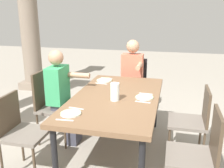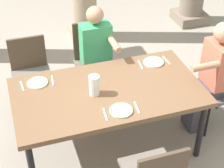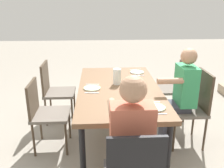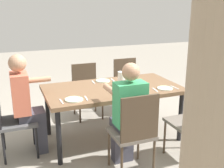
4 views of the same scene
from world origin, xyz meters
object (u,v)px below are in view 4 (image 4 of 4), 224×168
object	(u,v)px
dining_table	(113,92)
plate_2	(74,99)
chair_head_east	(10,116)
diner_woman_green	(127,113)
diner_man_white	(27,102)
plate_1	(103,81)
water_pitcher	(121,80)
chair_west_south	(127,81)
chair_mid_north	(135,130)
chair_mid_south	(86,86)
plate_0	(165,88)
chair_west_north	(192,121)

from	to	relation	value
dining_table	plate_2	world-z (taller)	plate_2
dining_table	chair_head_east	size ratio (longest dim) A/B	1.95
diner_woman_green	diner_man_white	distance (m)	1.26
plate_1	water_pitcher	xyz separation A→B (m)	(-0.16, 0.32, 0.08)
diner_woman_green	plate_1	bearing A→B (deg)	-94.98
water_pitcher	chair_west_south	bearing A→B (deg)	-119.05
chair_west_south	chair_mid_north	world-z (taller)	chair_mid_north
chair_head_east	chair_mid_south	bearing A→B (deg)	-143.25
dining_table	plate_1	distance (m)	0.34
dining_table	chair_mid_south	xyz separation A→B (m)	(0.11, -0.92, -0.17)
diner_man_white	plate_1	distance (m)	1.16
chair_mid_south	chair_west_south	bearing A→B (deg)	-179.66
plate_0	chair_mid_south	bearing A→B (deg)	-59.24
chair_mid_south	plate_2	bearing A→B (deg)	67.83
chair_west_south	plate_2	world-z (taller)	chair_west_south
chair_mid_north	plate_1	world-z (taller)	chair_mid_north
plate_2	plate_0	bearing A→B (deg)	179.76
chair_mid_north	chair_head_east	world-z (taller)	chair_mid_north
dining_table	chair_west_south	size ratio (longest dim) A/B	2.01
diner_man_white	plate_2	bearing A→B (deg)	148.42
chair_west_north	plate_2	size ratio (longest dim) A/B	4.00
diner_man_white	plate_2	size ratio (longest dim) A/B	5.78
chair_west_south	diner_woman_green	size ratio (longest dim) A/B	0.72
chair_head_east	water_pitcher	distance (m)	1.51
plate_1	plate_2	world-z (taller)	same
chair_west_south	plate_1	distance (m)	0.92
chair_west_north	plate_1	world-z (taller)	chair_west_north
chair_west_north	chair_head_east	distance (m)	2.18
diner_woman_green	diner_man_white	world-z (taller)	diner_man_white
chair_west_south	chair_mid_north	distance (m)	1.99
chair_west_north	plate_0	world-z (taller)	chair_west_north
chair_mid_north	water_pitcher	world-z (taller)	chair_mid_north
chair_west_south	plate_0	world-z (taller)	chair_west_south
chair_west_north	diner_woman_green	bearing A→B (deg)	-13.51
chair_west_south	plate_0	bearing A→B (deg)	89.36
chair_mid_north	plate_0	bearing A→B (deg)	-140.58
dining_table	diner_man_white	size ratio (longest dim) A/B	1.43
plate_2	chair_head_east	bearing A→B (deg)	-23.42
plate_2	plate_1	bearing A→B (deg)	-132.42
chair_west_south	diner_woman_green	bearing A→B (deg)	65.55
chair_head_east	diner_man_white	xyz separation A→B (m)	(-0.21, -0.00, 0.16)
chair_west_south	diner_woman_green	xyz separation A→B (m)	(0.75, 1.66, 0.15)
chair_mid_north	water_pitcher	distance (m)	1.01
chair_mid_north	plate_0	world-z (taller)	chair_mid_north
chair_mid_north	diner_woman_green	world-z (taller)	diner_woman_green
chair_west_north	chair_mid_north	world-z (taller)	chair_mid_north
chair_mid_north	diner_man_white	xyz separation A→B (m)	(1.02, -0.93, 0.14)
diner_woman_green	plate_2	distance (m)	0.66
chair_mid_north	plate_2	world-z (taller)	chair_mid_north
diner_man_white	chair_mid_south	bearing A→B (deg)	-138.09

